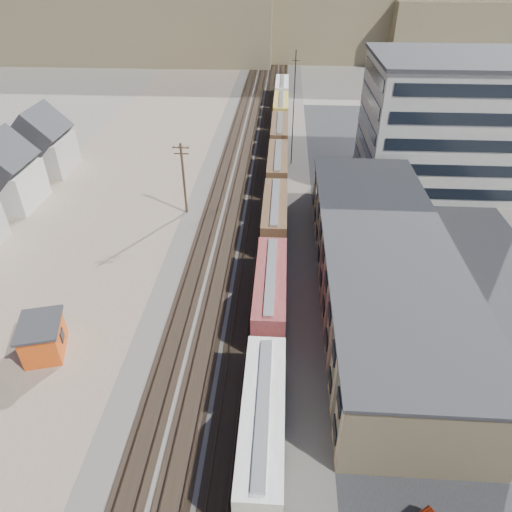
# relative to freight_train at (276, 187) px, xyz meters

# --- Properties ---
(ballast_bed) EXTENTS (18.00, 200.00, 0.06)m
(ballast_bed) POSITION_rel_freight_train_xyz_m (-3.80, 5.10, -2.76)
(ballast_bed) COLOR #4C4742
(ballast_bed) RESTS_ON ground
(dirt_yard) EXTENTS (24.00, 180.00, 0.03)m
(dirt_yard) POSITION_rel_freight_train_xyz_m (-23.80, -4.90, -2.78)
(dirt_yard) COLOR #7B6855
(dirt_yard) RESTS_ON ground
(asphalt_lot) EXTENTS (26.00, 120.00, 0.04)m
(asphalt_lot) POSITION_rel_freight_train_xyz_m (18.20, -9.90, -2.77)
(asphalt_lot) COLOR #232326
(asphalt_lot) RESTS_ON ground
(rail_tracks) EXTENTS (11.40, 200.00, 0.24)m
(rail_tracks) POSITION_rel_freight_train_xyz_m (-4.35, 5.10, -2.68)
(rail_tracks) COLOR black
(rail_tracks) RESTS_ON ground
(freight_train) EXTENTS (3.00, 119.74, 4.46)m
(freight_train) POSITION_rel_freight_train_xyz_m (0.00, 0.00, 0.00)
(freight_train) COLOR black
(freight_train) RESTS_ON ground
(warehouse) EXTENTS (12.40, 40.40, 7.25)m
(warehouse) POSITION_rel_freight_train_xyz_m (11.18, -19.90, 0.86)
(warehouse) COLOR tan
(warehouse) RESTS_ON ground
(office_tower) EXTENTS (22.60, 18.60, 18.45)m
(office_tower) POSITION_rel_freight_train_xyz_m (24.15, 10.06, 6.47)
(office_tower) COLOR #9E998E
(office_tower) RESTS_ON ground
(utility_pole_north) EXTENTS (2.20, 0.32, 10.00)m
(utility_pole_north) POSITION_rel_freight_train_xyz_m (-12.30, -2.90, 2.50)
(utility_pole_north) COLOR #382619
(utility_pole_north) RESTS_ON ground
(radio_mast) EXTENTS (1.20, 0.16, 18.00)m
(radio_mast) POSITION_rel_freight_train_xyz_m (2.20, 15.10, 6.33)
(radio_mast) COLOR black
(radio_mast) RESTS_ON ground
(hills_north) EXTENTS (265.00, 80.00, 32.00)m
(hills_north) POSITION_rel_freight_train_xyz_m (-3.63, 123.03, 11.31)
(hills_north) COLOR brown
(hills_north) RESTS_ON ground
(maintenance_shed) EXTENTS (4.72, 5.44, 3.40)m
(maintenance_shed) POSITION_rel_freight_train_xyz_m (-20.11, -29.75, -1.05)
(maintenance_shed) COLOR #D04A13
(maintenance_shed) RESTS_ON ground
(parked_car_blue) EXTENTS (4.71, 6.56, 1.66)m
(parked_car_blue) POSITION_rel_freight_train_xyz_m (19.02, 1.57, -1.96)
(parked_car_blue) COLOR navy
(parked_car_blue) RESTS_ON ground
(parked_car_far) EXTENTS (2.55, 4.32, 1.38)m
(parked_car_far) POSITION_rel_freight_train_xyz_m (22.11, 3.89, -2.10)
(parked_car_far) COLOR silver
(parked_car_far) RESTS_ON ground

